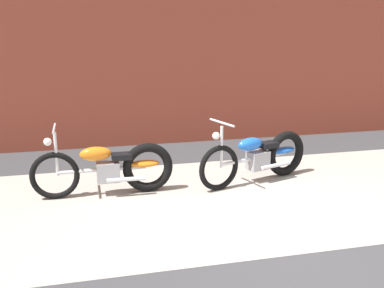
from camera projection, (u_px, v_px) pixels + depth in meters
name	position (u px, v px, depth m)	size (l,w,h in m)	color
ground_plane	(300.00, 255.00, 4.99)	(80.00, 80.00, 0.00)	#38383A
sidewalk_slab	(244.00, 197.00, 6.64)	(36.00, 3.50, 0.01)	#9E998E
brick_building_wall	(188.00, 29.00, 9.30)	(36.00, 0.50, 4.52)	brown
motorcycle_orange	(113.00, 168.00, 6.64)	(2.01, 0.58, 1.03)	black
motorcycle_blue	(262.00, 156.00, 7.22)	(1.94, 0.85, 1.03)	black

